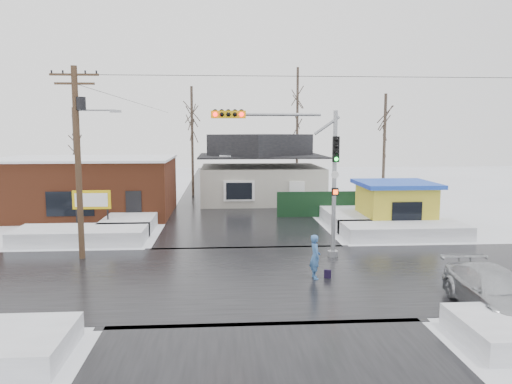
{
  "coord_description": "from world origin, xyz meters",
  "views": [
    {
      "loc": [
        -1.32,
        -20.2,
        6.13
      ],
      "look_at": [
        0.38,
        4.55,
        3.0
      ],
      "focal_mm": 35.0,
      "sensor_mm": 36.0,
      "label": 1
    }
  ],
  "objects": [
    {
      "name": "shopping_bag",
      "position": [
        3.0,
        -0.46,
        0.17
      ],
      "size": [
        0.3,
        0.21,
        0.35
      ],
      "primitive_type": "cube",
      "rotation": [
        0.0,
        0.0,
        -0.37
      ],
      "color": "black",
      "rests_on": "ground"
    },
    {
      "name": "brick_building",
      "position": [
        -11.0,
        15.99,
        2.08
      ],
      "size": [
        12.2,
        8.2,
        4.12
      ],
      "color": "brown",
      "rests_on": "ground"
    },
    {
      "name": "car",
      "position": [
        7.77,
        -4.62,
        0.72
      ],
      "size": [
        2.14,
        4.99,
        1.43
      ],
      "primitive_type": "imported",
      "rotation": [
        0.0,
        0.0,
        -0.03
      ],
      "color": "#ADB0B5",
      "rests_on": "ground"
    },
    {
      "name": "pedestrian",
      "position": [
        2.47,
        -0.44,
        0.91
      ],
      "size": [
        0.49,
        0.7,
        1.83
      ],
      "primitive_type": "imported",
      "rotation": [
        0.0,
        0.0,
        1.65
      ],
      "color": "#3D6BAB",
      "rests_on": "ground"
    },
    {
      "name": "tree_far_left",
      "position": [
        -4.0,
        26.0,
        7.95
      ],
      "size": [
        3.0,
        3.0,
        10.0
      ],
      "color": "#332821",
      "rests_on": "ground"
    },
    {
      "name": "tree_far_west",
      "position": [
        -14.0,
        24.0,
        6.36
      ],
      "size": [
        3.0,
        3.0,
        8.0
      ],
      "color": "#332821",
      "rests_on": "ground"
    },
    {
      "name": "snowbank_nside_w",
      "position": [
        -7.0,
        12.0,
        0.4
      ],
      "size": [
        3.0,
        8.0,
        0.8
      ],
      "primitive_type": "cube",
      "color": "white",
      "rests_on": "ground"
    },
    {
      "name": "snowbank_nside_e",
      "position": [
        7.0,
        12.0,
        0.4
      ],
      "size": [
        3.0,
        8.0,
        0.8
      ],
      "primitive_type": "cube",
      "color": "white",
      "rests_on": "ground"
    },
    {
      "name": "utility_pole",
      "position": [
        -7.93,
        3.5,
        5.11
      ],
      "size": [
        3.15,
        0.44,
        9.0
      ],
      "color": "#382619",
      "rests_on": "ground"
    },
    {
      "name": "kiosk",
      "position": [
        9.5,
        9.99,
        1.46
      ],
      "size": [
        4.6,
        4.6,
        2.88
      ],
      "color": "gold",
      "rests_on": "ground"
    },
    {
      "name": "snowbank_nw",
      "position": [
        -9.0,
        7.0,
        0.4
      ],
      "size": [
        7.0,
        3.0,
        0.8
      ],
      "primitive_type": "cube",
      "color": "white",
      "rests_on": "ground"
    },
    {
      "name": "marquee_sign",
      "position": [
        -9.0,
        9.49,
        1.92
      ],
      "size": [
        2.2,
        0.21,
        2.55
      ],
      "color": "black",
      "rests_on": "ground"
    },
    {
      "name": "snowbank_ne",
      "position": [
        9.0,
        7.0,
        0.4
      ],
      "size": [
        7.0,
        3.0,
        0.8
      ],
      "primitive_type": "cube",
      "color": "white",
      "rests_on": "ground"
    },
    {
      "name": "road_ns",
      "position": [
        0.0,
        0.0,
        0.01
      ],
      "size": [
        10.0,
        120.0,
        0.02
      ],
      "primitive_type": "cube",
      "color": "black",
      "rests_on": "ground"
    },
    {
      "name": "ground",
      "position": [
        0.0,
        0.0,
        0.0
      ],
      "size": [
        120.0,
        120.0,
        0.0
      ],
      "primitive_type": "plane",
      "color": "white",
      "rests_on": "ground"
    },
    {
      "name": "tree_far_mid",
      "position": [
        6.0,
        28.0,
        9.54
      ],
      "size": [
        3.0,
        3.0,
        12.0
      ],
      "color": "#332821",
      "rests_on": "ground"
    },
    {
      "name": "traffic_signal",
      "position": [
        2.43,
        2.97,
        4.54
      ],
      "size": [
        6.05,
        0.68,
        7.0
      ],
      "color": "gray",
      "rests_on": "ground"
    },
    {
      "name": "road_ew",
      "position": [
        0.0,
        0.0,
        0.01
      ],
      "size": [
        120.0,
        10.0,
        0.02
      ],
      "primitive_type": "cube",
      "color": "black",
      "rests_on": "ground"
    },
    {
      "name": "fence",
      "position": [
        6.5,
        14.0,
        0.9
      ],
      "size": [
        8.0,
        0.12,
        1.8
      ],
      "primitive_type": "cube",
      "color": "black",
      "rests_on": "ground"
    },
    {
      "name": "tree_far_right",
      "position": [
        12.0,
        20.0,
        7.16
      ],
      "size": [
        3.0,
        3.0,
        9.0
      ],
      "color": "#332821",
      "rests_on": "ground"
    },
    {
      "name": "house",
      "position": [
        2.0,
        22.0,
        2.62
      ],
      "size": [
        10.4,
        8.4,
        5.76
      ],
      "color": "#B7B3A5",
      "rests_on": "ground"
    }
  ]
}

